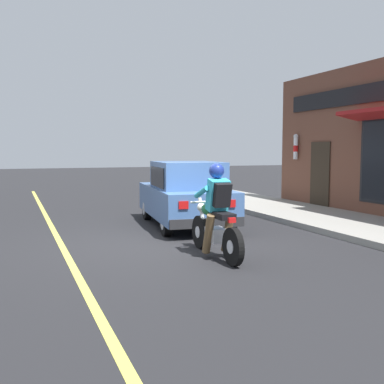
% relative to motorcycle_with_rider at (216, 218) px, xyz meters
% --- Properties ---
extents(ground_plane, '(80.00, 80.00, 0.00)m').
position_rel_motorcycle_with_rider_xyz_m(ground_plane, '(-0.60, 1.46, -0.68)').
color(ground_plane, black).
extents(sidewalk_curb, '(2.60, 22.00, 0.14)m').
position_rel_motorcycle_with_rider_xyz_m(sidewalk_curb, '(4.31, 4.46, -0.61)').
color(sidewalk_curb, gray).
rests_on(sidewalk_curb, ground).
extents(lane_stripe, '(0.12, 19.80, 0.01)m').
position_rel_motorcycle_with_rider_xyz_m(lane_stripe, '(-2.40, 4.46, -0.67)').
color(lane_stripe, '#D1C64C').
rests_on(lane_stripe, ground).
extents(motorcycle_with_rider, '(0.56, 2.02, 1.62)m').
position_rel_motorcycle_with_rider_xyz_m(motorcycle_with_rider, '(0.00, 0.00, 0.00)').
color(motorcycle_with_rider, black).
rests_on(motorcycle_with_rider, ground).
extents(car_hatchback, '(2.04, 3.93, 1.57)m').
position_rel_motorcycle_with_rider_xyz_m(car_hatchback, '(0.65, 3.17, 0.09)').
color(car_hatchback, black).
rests_on(car_hatchback, ground).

